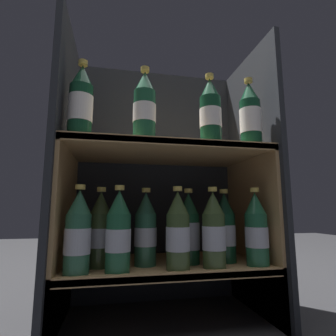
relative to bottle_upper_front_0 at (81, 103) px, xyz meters
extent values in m
cube|color=#23262B|center=(0.29, 0.33, -0.19)|extent=(0.73, 0.02, 1.00)
cube|color=#23262B|center=(-0.06, 0.13, -0.19)|extent=(0.02, 0.42, 1.00)
cube|color=#23262B|center=(0.65, 0.13, -0.19)|extent=(0.02, 0.42, 1.00)
cube|color=tan|center=(0.29, 0.13, -0.51)|extent=(0.69, 0.38, 0.02)
cube|color=tan|center=(0.29, -0.04, -0.51)|extent=(0.69, 0.02, 0.03)
cube|color=tan|center=(-0.05, 0.13, -0.61)|extent=(0.01, 0.38, 0.17)
cube|color=tan|center=(0.63, 0.13, -0.61)|extent=(0.01, 0.38, 0.17)
cube|color=tan|center=(0.29, 0.13, -0.12)|extent=(0.69, 0.38, 0.02)
cube|color=tan|center=(0.29, -0.04, -0.12)|extent=(0.69, 0.02, 0.03)
cube|color=tan|center=(-0.05, 0.13, -0.41)|extent=(0.01, 0.38, 0.56)
cube|color=tan|center=(0.63, 0.13, -0.41)|extent=(0.01, 0.38, 0.56)
cylinder|color=#144228|center=(0.00, 0.00, -0.03)|extent=(0.07, 0.07, 0.17)
cylinder|color=white|center=(0.00, 0.00, -0.02)|extent=(0.07, 0.07, 0.08)
cone|color=#144228|center=(0.00, 0.00, 0.09)|extent=(0.07, 0.07, 0.07)
cylinder|color=gold|center=(0.00, 0.00, 0.13)|extent=(0.03, 0.03, 0.01)
cylinder|color=#1E5638|center=(0.20, 0.00, -0.03)|extent=(0.07, 0.07, 0.17)
cylinder|color=white|center=(0.20, 0.00, -0.02)|extent=(0.07, 0.07, 0.06)
cone|color=#1E5638|center=(0.20, 0.00, 0.09)|extent=(0.07, 0.07, 0.07)
cylinder|color=gold|center=(0.20, 0.00, 0.13)|extent=(0.03, 0.03, 0.01)
cylinder|color=#144228|center=(0.42, 0.00, -0.03)|extent=(0.07, 0.07, 0.17)
cylinder|color=white|center=(0.42, 0.00, -0.02)|extent=(0.07, 0.07, 0.07)
cone|color=#144228|center=(0.42, 0.00, 0.09)|extent=(0.07, 0.07, 0.07)
cylinder|color=gold|center=(0.42, 0.00, 0.13)|extent=(0.03, 0.03, 0.01)
cylinder|color=#144228|center=(0.57, 0.00, -0.03)|extent=(0.07, 0.07, 0.17)
cylinder|color=white|center=(0.57, 0.00, -0.02)|extent=(0.07, 0.07, 0.09)
cone|color=#144228|center=(0.57, 0.00, 0.09)|extent=(0.07, 0.07, 0.07)
cylinder|color=gold|center=(0.57, 0.00, 0.13)|extent=(0.03, 0.03, 0.01)
cylinder|color=#285B42|center=(0.01, 0.00, -0.42)|extent=(0.07, 0.07, 0.17)
cylinder|color=#ADB2C1|center=(0.01, 0.00, -0.41)|extent=(0.07, 0.07, 0.07)
cone|color=#285B42|center=(0.01, 0.00, -0.30)|extent=(0.07, 0.07, 0.07)
cylinder|color=gold|center=(0.01, 0.00, -0.26)|extent=(0.03, 0.03, 0.01)
cylinder|color=#1E5638|center=(0.13, 0.00, -0.42)|extent=(0.07, 0.07, 0.17)
cylinder|color=#ADB2C1|center=(0.13, 0.00, -0.41)|extent=(0.07, 0.07, 0.06)
cone|color=#1E5638|center=(0.13, 0.00, -0.30)|extent=(0.07, 0.07, 0.07)
cylinder|color=gold|center=(0.13, 0.00, -0.26)|extent=(0.03, 0.03, 0.01)
cylinder|color=#384C28|center=(0.31, 0.00, -0.42)|extent=(0.07, 0.07, 0.17)
cylinder|color=#ADB2C1|center=(0.31, 0.00, -0.41)|extent=(0.07, 0.07, 0.07)
cone|color=#384C28|center=(0.31, 0.00, -0.30)|extent=(0.07, 0.07, 0.07)
cylinder|color=gold|center=(0.31, 0.00, -0.26)|extent=(0.03, 0.03, 0.01)
cylinder|color=#384C28|center=(0.42, 0.00, -0.42)|extent=(0.07, 0.07, 0.17)
cylinder|color=#ADB2C1|center=(0.42, 0.00, -0.41)|extent=(0.07, 0.07, 0.07)
cone|color=#384C28|center=(0.42, 0.00, -0.30)|extent=(0.07, 0.07, 0.07)
cylinder|color=gold|center=(0.42, 0.00, -0.26)|extent=(0.03, 0.03, 0.01)
cylinder|color=#1E5638|center=(0.57, 0.00, -0.42)|extent=(0.07, 0.07, 0.17)
cylinder|color=#ADB2C1|center=(0.57, 0.00, -0.41)|extent=(0.07, 0.07, 0.06)
cone|color=#1E5638|center=(0.57, 0.00, -0.30)|extent=(0.07, 0.07, 0.07)
cylinder|color=gold|center=(0.57, 0.00, -0.26)|extent=(0.03, 0.03, 0.01)
cylinder|color=#384C28|center=(0.07, 0.08, -0.42)|extent=(0.07, 0.07, 0.17)
cylinder|color=#ADB2C1|center=(0.07, 0.08, -0.41)|extent=(0.07, 0.07, 0.06)
cone|color=#384C28|center=(0.07, 0.08, -0.30)|extent=(0.07, 0.07, 0.07)
cylinder|color=gold|center=(0.07, 0.08, -0.26)|extent=(0.03, 0.03, 0.01)
cylinder|color=#285B42|center=(0.22, 0.08, -0.42)|extent=(0.07, 0.07, 0.17)
cylinder|color=#ADB2C1|center=(0.22, 0.08, -0.41)|extent=(0.07, 0.07, 0.06)
cone|color=#285B42|center=(0.22, 0.08, -0.30)|extent=(0.07, 0.07, 0.07)
cylinder|color=gold|center=(0.22, 0.08, -0.26)|extent=(0.03, 0.03, 0.01)
cylinder|color=#194C2D|center=(0.36, 0.08, -0.42)|extent=(0.07, 0.07, 0.17)
cylinder|color=#ADB2C1|center=(0.36, 0.08, -0.41)|extent=(0.07, 0.07, 0.09)
cone|color=#194C2D|center=(0.36, 0.08, -0.30)|extent=(0.07, 0.07, 0.07)
cylinder|color=gold|center=(0.36, 0.08, -0.26)|extent=(0.03, 0.03, 0.01)
cylinder|color=#144228|center=(0.50, 0.08, -0.42)|extent=(0.07, 0.07, 0.17)
cylinder|color=#ADB2C1|center=(0.50, 0.08, -0.41)|extent=(0.07, 0.07, 0.07)
cone|color=#144228|center=(0.50, 0.08, -0.30)|extent=(0.07, 0.07, 0.07)
cylinder|color=gold|center=(0.50, 0.08, -0.26)|extent=(0.03, 0.03, 0.01)
camera|label=1|loc=(0.11, -0.81, -0.33)|focal=28.00mm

